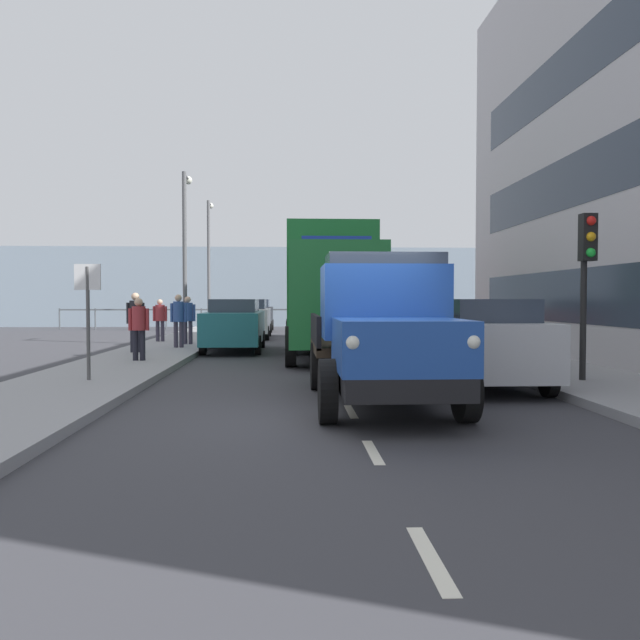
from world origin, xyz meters
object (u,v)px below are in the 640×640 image
at_px(pedestrian_near_railing, 139,324).
at_px(pedestrian_in_dark_coat, 160,317).
at_px(lamp_post_promenade, 185,240).
at_px(car_grey_kerbside_1, 421,329).
at_px(pedestrian_with_bag, 136,317).
at_px(street_sign, 88,301).
at_px(car_red_kerbside_2, 388,321).
at_px(car_black_oppositeside_2, 256,315).
at_px(lamp_post_far, 209,253).
at_px(car_teal_oppositeside_0, 235,324).
at_px(car_silver_kerbside_near, 480,342).
at_px(pedestrian_couple_a, 188,316).
at_px(pedestrian_by_lamp, 178,316).
at_px(traffic_light_near, 587,260).
at_px(truck_vintage_blue, 383,333).
at_px(lorry_cargo_green, 329,287).
at_px(car_white_oppositeside_1, 248,318).

bearing_deg(pedestrian_near_railing, pedestrian_in_dark_coat, -82.42).
bearing_deg(lamp_post_promenade, car_grey_kerbside_1, 139.76).
xyz_separation_m(pedestrian_with_bag, street_sign, (-0.63, 6.27, 0.49)).
height_order(car_red_kerbside_2, car_black_oppositeside_2, same).
distance_m(pedestrian_near_railing, lamp_post_far, 17.59).
bearing_deg(car_teal_oppositeside_0, pedestrian_in_dark_coat, -42.11).
height_order(car_silver_kerbside_near, pedestrian_near_railing, pedestrian_near_railing).
bearing_deg(pedestrian_in_dark_coat, car_red_kerbside_2, 178.09).
bearing_deg(pedestrian_couple_a, car_black_oppositeside_2, -98.73).
bearing_deg(pedestrian_with_bag, lamp_post_promenade, -97.00).
height_order(pedestrian_couple_a, pedestrian_in_dark_coat, pedestrian_couple_a).
bearing_deg(street_sign, pedestrian_with_bag, -84.23).
relative_size(pedestrian_by_lamp, pedestrian_couple_a, 1.03).
bearing_deg(car_black_oppositeside_2, traffic_light_near, 109.27).
relative_size(truck_vintage_blue, pedestrian_in_dark_coat, 3.60).
height_order(truck_vintage_blue, lamp_post_far, lamp_post_far).
relative_size(car_teal_oppositeside_0, street_sign, 2.07).
relative_size(car_black_oppositeside_2, pedestrian_in_dark_coat, 2.71).
xyz_separation_m(car_teal_oppositeside_0, pedestrian_near_railing, (2.04, 4.52, 0.19)).
bearing_deg(pedestrian_couple_a, car_grey_kerbside_1, 147.36).
distance_m(pedestrian_by_lamp, pedestrian_in_dark_coat, 3.20).
distance_m(pedestrian_near_railing, pedestrian_with_bag, 2.55).
bearing_deg(lamp_post_far, street_sign, 91.04).
relative_size(car_silver_kerbside_near, pedestrian_near_railing, 2.41).
height_order(lorry_cargo_green, pedestrian_with_bag, lorry_cargo_green).
bearing_deg(traffic_light_near, car_grey_kerbside_1, -69.95).
bearing_deg(car_red_kerbside_2, car_black_oppositeside_2, -61.49).
bearing_deg(car_black_oppositeside_2, pedestrian_couple_a, 81.27).
bearing_deg(pedestrian_in_dark_coat, lorry_cargo_green, 141.26).
height_order(truck_vintage_blue, pedestrian_couple_a, truck_vintage_blue).
relative_size(car_red_kerbside_2, lamp_post_far, 0.60).
distance_m(car_black_oppositeside_2, pedestrian_near_railing, 17.19).
xyz_separation_m(lorry_cargo_green, traffic_light_near, (-4.51, 6.82, 0.40)).
relative_size(pedestrian_with_bag, pedestrian_by_lamp, 1.02).
relative_size(lorry_cargo_green, car_white_oppositeside_1, 1.90).
bearing_deg(car_black_oppositeside_2, pedestrian_near_railing, 83.18).
bearing_deg(street_sign, pedestrian_couple_a, -92.13).
bearing_deg(lorry_cargo_green, pedestrian_near_railing, 25.74).
relative_size(pedestrian_near_railing, pedestrian_with_bag, 0.91).
relative_size(car_white_oppositeside_1, street_sign, 1.92).
xyz_separation_m(car_red_kerbside_2, traffic_light_near, (-2.01, 11.35, 1.58)).
bearing_deg(truck_vintage_blue, lorry_cargo_green, -87.95).
height_order(truck_vintage_blue, car_black_oppositeside_2, truck_vintage_blue).
relative_size(car_teal_oppositeside_0, pedestrian_with_bag, 2.65).
distance_m(pedestrian_near_railing, pedestrian_in_dark_coat, 7.30).
distance_m(lorry_cargo_green, traffic_light_near, 8.19).
distance_m(car_white_oppositeside_1, lamp_post_promenade, 5.25).
height_order(truck_vintage_blue, car_teal_oppositeside_0, truck_vintage_blue).
height_order(pedestrian_with_bag, lamp_post_promenade, lamp_post_promenade).
height_order(pedestrian_by_lamp, pedestrian_couple_a, pedestrian_by_lamp).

